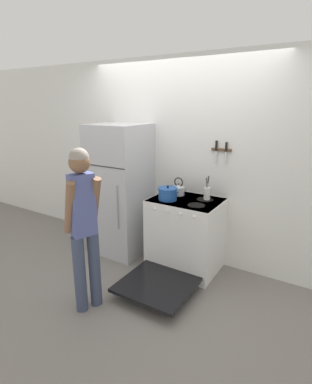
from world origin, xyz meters
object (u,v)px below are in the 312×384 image
at_px(refrigerator, 120,190).
at_px(stove_range, 184,236).
at_px(tea_kettle, 179,189).
at_px(person, 84,222).
at_px(utensil_jar, 207,193).
at_px(dutch_oven_pot, 168,194).

bearing_deg(refrigerator, stove_range, -0.97).
distance_m(tea_kettle, person, 1.36).
xyz_separation_m(stove_range, tea_kettle, (-0.17, 0.16, 0.52)).
relative_size(stove_range, person, 0.83).
relative_size(refrigerator, person, 1.08).
distance_m(refrigerator, person, 1.28).
relative_size(utensil_jar, person, 0.18).
relative_size(dutch_oven_pot, utensil_jar, 0.94).
xyz_separation_m(refrigerator, dutch_oven_pot, (0.79, -0.10, 0.10)).
xyz_separation_m(stove_range, utensil_jar, (0.20, 0.17, 0.53)).
bearing_deg(utensil_jar, dutch_oven_pot, -146.87).
bearing_deg(tea_kettle, utensil_jar, 0.91).
bearing_deg(utensil_jar, tea_kettle, -179.09).
distance_m(tea_kettle, utensil_jar, 0.37).
bearing_deg(person, refrigerator, 44.55).
distance_m(stove_range, utensil_jar, 0.60).
relative_size(tea_kettle, person, 0.14).
bearing_deg(person, utensil_jar, -5.48).
distance_m(dutch_oven_pot, utensil_jar, 0.46).
xyz_separation_m(dutch_oven_pot, utensil_jar, (0.39, 0.25, 0.01)).
height_order(refrigerator, stove_range, refrigerator).
bearing_deg(dutch_oven_pot, tea_kettle, 86.72).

